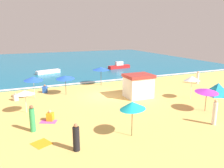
{
  "coord_description": "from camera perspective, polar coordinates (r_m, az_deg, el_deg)",
  "views": [
    {
      "loc": [
        -8.27,
        -20.52,
        6.54
      ],
      "look_at": [
        1.39,
        1.55,
        0.8
      ],
      "focal_mm": 35.87,
      "sensor_mm": 36.0,
      "label": 1
    }
  ],
  "objects": [
    {
      "name": "ground_plane",
      "position": [
        23.07,
        -1.62,
        -3.07
      ],
      "size": [
        60.0,
        60.0,
        0.0
      ],
      "primitive_type": "plane",
      "color": "#EDBC60"
    },
    {
      "name": "ocean_water",
      "position": [
        49.64,
        -13.91,
        5.5
      ],
      "size": [
        60.0,
        44.0,
        0.1
      ],
      "primitive_type": "cube",
      "color": "#146B93",
      "rests_on": "ground_plane"
    },
    {
      "name": "wave_breaker_foam",
      "position": [
        28.79,
        -6.34,
        0.4
      ],
      "size": [
        57.0,
        0.7,
        0.01
      ],
      "primitive_type": "cube",
      "color": "white",
      "rests_on": "ocean_water"
    },
    {
      "name": "lifeguard_cabana",
      "position": [
        22.55,
        6.72,
        -0.42
      ],
      "size": [
        2.72,
        2.24,
        2.34
      ],
      "color": "white",
      "rests_on": "ground_plane"
    },
    {
      "name": "beach_umbrella_0",
      "position": [
        23.0,
        19.71,
        1.35
      ],
      "size": [
        1.73,
        1.76,
        2.35
      ],
      "color": "silver",
      "rests_on": "ground_plane"
    },
    {
      "name": "beach_umbrella_1",
      "position": [
        19.29,
        -21.33,
        -2.02
      ],
      "size": [
        1.87,
        1.87,
        1.91
      ],
      "color": "silver",
      "rests_on": "ground_plane"
    },
    {
      "name": "beach_umbrella_2",
      "position": [
        19.93,
        23.03,
        -1.53
      ],
      "size": [
        2.39,
        2.41,
        2.02
      ],
      "color": "#4C3823",
      "rests_on": "ground_plane"
    },
    {
      "name": "beach_umbrella_3",
      "position": [
        23.66,
        -11.83,
        1.67
      ],
      "size": [
        2.52,
        2.53,
        2.08
      ],
      "color": "#4C3823",
      "rests_on": "ground_plane"
    },
    {
      "name": "beach_umbrella_5",
      "position": [
        23.08,
        -19.41,
        1.3
      ],
      "size": [
        2.54,
        2.54,
        2.24
      ],
      "color": "silver",
      "rests_on": "ground_plane"
    },
    {
      "name": "beach_umbrella_6",
      "position": [
        27.36,
        -2.84,
        3.93
      ],
      "size": [
        2.87,
        2.87,
        2.22
      ],
      "color": "#4C3823",
      "rests_on": "ground_plane"
    },
    {
      "name": "beach_umbrella_7",
      "position": [
        13.94,
        5.21,
        -5.47
      ],
      "size": [
        2.14,
        2.12,
        2.36
      ],
      "color": "#4C3823",
      "rests_on": "ground_plane"
    },
    {
      "name": "beach_tent",
      "position": [
        25.46,
        25.37,
        -1.24
      ],
      "size": [
        2.4,
        2.67,
        1.35
      ],
      "color": "#1999D8",
      "rests_on": "ground_plane"
    },
    {
      "name": "beachgoer_0",
      "position": [
        17.53,
        24.72,
        -6.69
      ],
      "size": [
        0.39,
        0.39,
        1.87
      ],
      "color": "white",
      "rests_on": "ground_plane"
    },
    {
      "name": "beachgoer_1",
      "position": [
        17.43,
        -15.49,
        -7.93
      ],
      "size": [
        0.62,
        0.62,
        0.84
      ],
      "color": "orange",
      "rests_on": "ground_plane"
    },
    {
      "name": "beachgoer_3",
      "position": [
        30.26,
        21.0,
        1.5
      ],
      "size": [
        0.4,
        0.4,
        1.61
      ],
      "color": "white",
      "rests_on": "ground_plane"
    },
    {
      "name": "beachgoer_4",
      "position": [
        23.42,
        -23.38,
        -3.11
      ],
      "size": [
        0.51,
        0.51,
        0.78
      ],
      "color": "white",
      "rests_on": "ground_plane"
    },
    {
      "name": "beachgoer_5",
      "position": [
        12.89,
        -9.11,
        -13.48
      ],
      "size": [
        0.53,
        0.53,
        1.62
      ],
      "color": "black",
      "rests_on": "ground_plane"
    },
    {
      "name": "beachgoer_6",
      "position": [
        25.25,
        -16.73,
        -1.29
      ],
      "size": [
        0.6,
        0.6,
        0.91
      ],
      "color": "blue",
      "rests_on": "ground_plane"
    },
    {
      "name": "beachgoer_10",
      "position": [
        15.81,
        -19.64,
        -8.46
      ],
      "size": [
        0.47,
        0.47,
        1.83
      ],
      "color": "green",
      "rests_on": "ground_plane"
    },
    {
      "name": "beach_towel_0",
      "position": [
        17.39,
        -15.88,
        -9.2
      ],
      "size": [
        1.4,
        1.21,
        0.01
      ],
      "color": "#D84CA5",
      "rests_on": "ground_plane"
    },
    {
      "name": "beach_towel_1",
      "position": [
        14.39,
        -17.53,
        -14.28
      ],
      "size": [
        1.33,
        1.36,
        0.01
      ],
      "color": "orange",
      "rests_on": "ground_plane"
    },
    {
      "name": "small_boat_0",
      "position": [
        39.34,
        1.84,
        4.56
      ],
      "size": [
        4.13,
        1.47,
        1.23
      ],
      "color": "red",
      "rests_on": "ocean_water"
    },
    {
      "name": "small_boat_1",
      "position": [
        36.07,
        -15.96,
        3.02
      ],
      "size": [
        3.79,
        1.95,
        0.53
      ],
      "color": "white",
      "rests_on": "ocean_water"
    }
  ]
}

